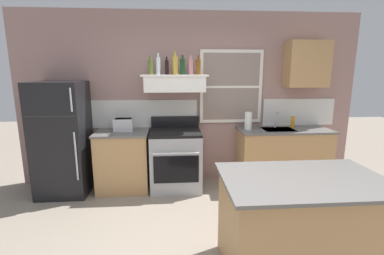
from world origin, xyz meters
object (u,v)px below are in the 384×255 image
at_px(bottle_champagne_gold_foil, 175,65).
at_px(paper_towel_roll, 248,121).
at_px(stove_range, 176,159).
at_px(bottle_balsamic_dark, 167,67).
at_px(refrigerator, 62,139).
at_px(bottle_dark_green_wine, 183,66).
at_px(bottle_clear_tall, 158,66).
at_px(bottle_amber_wine, 198,67).
at_px(bottle_rose_pink, 191,67).
at_px(toaster, 124,124).
at_px(bottle_olive_oil_square, 151,67).
at_px(dish_soap_bottle, 293,122).
at_px(kitchen_island, 300,226).

height_order(bottle_champagne_gold_foil, paper_towel_roll, bottle_champagne_gold_foil).
height_order(stove_range, bottle_balsamic_dark, bottle_balsamic_dark).
bearing_deg(paper_towel_roll, refrigerator, -178.75).
bearing_deg(bottle_dark_green_wine, refrigerator, -177.10).
relative_size(stove_range, bottle_champagne_gold_foil, 3.33).
bearing_deg(bottle_clear_tall, bottle_amber_wine, -7.86).
height_order(bottle_dark_green_wine, bottle_rose_pink, bottle_dark_green_wine).
bearing_deg(bottle_rose_pink, toaster, -177.87).
relative_size(bottle_olive_oil_square, bottle_amber_wine, 0.96).
distance_m(refrigerator, bottle_amber_wine, 2.25).
relative_size(refrigerator, bottle_olive_oil_square, 6.18).
bearing_deg(stove_range, bottle_balsamic_dark, 142.23).
distance_m(toaster, bottle_rose_pink, 1.33).
relative_size(toaster, dish_soap_bottle, 1.65).
height_order(bottle_rose_pink, bottle_amber_wine, bottle_amber_wine).
bearing_deg(bottle_dark_green_wine, bottle_amber_wine, 0.52).
height_order(bottle_champagne_gold_foil, kitchen_island, bottle_champagne_gold_foil).
xyz_separation_m(refrigerator, bottle_amber_wine, (2.00, 0.09, 1.04)).
bearing_deg(stove_range, refrigerator, -179.21).
distance_m(bottle_olive_oil_square, bottle_balsamic_dark, 0.24).
bearing_deg(bottle_dark_green_wine, bottle_champagne_gold_foil, 156.75).
distance_m(toaster, bottle_dark_green_wine, 1.24).
relative_size(bottle_rose_pink, bottle_amber_wine, 0.99).
bearing_deg(bottle_balsamic_dark, bottle_clear_tall, 154.14).
bearing_deg(bottle_rose_pink, stove_range, -153.35).
distance_m(bottle_rose_pink, kitchen_island, 2.61).
height_order(refrigerator, bottle_amber_wine, bottle_amber_wine).
relative_size(bottle_balsamic_dark, bottle_amber_wine, 0.93).
bearing_deg(bottle_amber_wine, bottle_balsamic_dark, 177.61).
distance_m(refrigerator, toaster, 0.90).
distance_m(toaster, dish_soap_bottle, 2.66).
distance_m(bottle_dark_green_wine, kitchen_island, 2.61).
bearing_deg(bottle_rose_pink, refrigerator, -175.70).
relative_size(stove_range, bottle_clear_tall, 3.52).
xyz_separation_m(toaster, bottle_olive_oil_square, (0.43, -0.01, 0.85)).
xyz_separation_m(bottle_clear_tall, bottle_amber_wine, (0.59, -0.08, -0.01)).
distance_m(bottle_balsamic_dark, dish_soap_bottle, 2.17).
height_order(toaster, dish_soap_bottle, toaster).
bearing_deg(bottle_balsamic_dark, bottle_olive_oil_square, -176.80).
distance_m(bottle_olive_oil_square, kitchen_island, 2.82).
relative_size(stove_range, bottle_amber_wine, 3.92).
bearing_deg(bottle_amber_wine, kitchen_island, -70.17).
bearing_deg(bottle_rose_pink, bottle_amber_wine, -24.51).
bearing_deg(paper_towel_roll, stove_range, -178.09).
bearing_deg(bottle_balsamic_dark, dish_soap_bottle, 1.41).
distance_m(bottle_balsamic_dark, bottle_amber_wine, 0.46).
relative_size(refrigerator, bottle_champagne_gold_foil, 5.05).
relative_size(toaster, bottle_amber_wine, 1.07).
distance_m(bottle_rose_pink, paper_towel_roll, 1.21).
relative_size(toaster, paper_towel_roll, 1.10).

